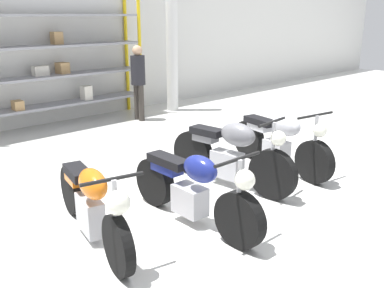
{
  "coord_description": "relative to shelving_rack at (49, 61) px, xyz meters",
  "views": [
    {
      "loc": [
        -3.67,
        -3.52,
        2.33
      ],
      "look_at": [
        0.0,
        0.4,
        0.7
      ],
      "focal_mm": 40.0,
      "sensor_mm": 36.0,
      "label": 1
    }
  ],
  "objects": [
    {
      "name": "ground_plane",
      "position": [
        -0.33,
        -5.13,
        -1.4
      ],
      "size": [
        30.0,
        30.0,
        0.0
      ],
      "primitive_type": "plane",
      "color": "silver"
    },
    {
      "name": "back_wall",
      "position": [
        -0.33,
        0.36,
        0.4
      ],
      "size": [
        30.0,
        0.08,
        3.6
      ],
      "color": "silver",
      "rests_on": "ground_plane"
    },
    {
      "name": "shelving_rack",
      "position": [
        0.0,
        0.0,
        0.0
      ],
      "size": [
        4.21,
        0.63,
        2.72
      ],
      "color": "yellow",
      "rests_on": "ground_plane"
    },
    {
      "name": "support_pillar",
      "position": [
        2.91,
        -0.55,
        0.4
      ],
      "size": [
        0.28,
        0.28,
        3.6
      ],
      "color": "silver",
      "rests_on": "ground_plane"
    },
    {
      "name": "motorcycle_orange",
      "position": [
        -1.97,
        -4.93,
        -0.96
      ],
      "size": [
        0.71,
        2.08,
        0.95
      ],
      "rotation": [
        0.0,
        0.0,
        -1.78
      ],
      "color": "black",
      "rests_on": "ground_plane"
    },
    {
      "name": "motorcycle_blue",
      "position": [
        -0.92,
        -5.37,
        -0.97
      ],
      "size": [
        0.65,
        2.04,
        0.97
      ],
      "rotation": [
        0.0,
        0.0,
        -1.58
      ],
      "color": "black",
      "rests_on": "ground_plane"
    },
    {
      "name": "motorcycle_grey",
      "position": [
        0.24,
        -4.9,
        -0.93
      ],
      "size": [
        0.61,
        2.05,
        1.05
      ],
      "rotation": [
        0.0,
        0.0,
        -1.47
      ],
      "color": "black",
      "rests_on": "ground_plane"
    },
    {
      "name": "motorcycle_silver",
      "position": [
        1.32,
        -4.94,
        -0.95
      ],
      "size": [
        0.69,
        2.05,
        1.01
      ],
      "rotation": [
        0.0,
        0.0,
        -1.73
      ],
      "color": "black",
      "rests_on": "ground_plane"
    },
    {
      "name": "person_browsing",
      "position": [
        1.67,
        -0.82,
        -0.41
      ],
      "size": [
        0.34,
        0.34,
        1.68
      ],
      "rotation": [
        0.0,
        0.0,
        3.08
      ],
      "color": "#38332D",
      "rests_on": "ground_plane"
    }
  ]
}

